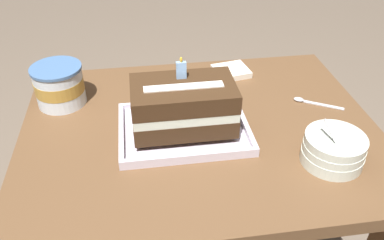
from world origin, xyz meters
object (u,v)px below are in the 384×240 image
(birthday_cake, at_px, (183,105))
(napkin_pile, at_px, (231,71))
(foil_tray, at_px, (184,130))
(bowl_stack, at_px, (333,149))
(ice_cream_tub, at_px, (59,85))
(serving_spoon_near_tray, at_px, (308,102))

(birthday_cake, height_order, napkin_pile, birthday_cake)
(foil_tray, xyz_separation_m, birthday_cake, (-0.00, 0.00, 0.08))
(bowl_stack, bearing_deg, ice_cream_tub, 151.61)
(birthday_cake, relative_size, ice_cream_tub, 1.81)
(ice_cream_tub, distance_m, napkin_pile, 0.52)
(serving_spoon_near_tray, bearing_deg, napkin_pile, 132.15)
(ice_cream_tub, height_order, napkin_pile, ice_cream_tub)
(foil_tray, distance_m, napkin_pile, 0.34)
(foil_tray, xyz_separation_m, serving_spoon_near_tray, (0.37, 0.09, -0.00))
(foil_tray, distance_m, ice_cream_tub, 0.38)
(ice_cream_tub, xyz_separation_m, serving_spoon_near_tray, (0.69, -0.10, -0.05))
(foil_tray, bearing_deg, serving_spoon_near_tray, 13.18)
(birthday_cake, xyz_separation_m, serving_spoon_near_tray, (0.37, 0.09, -0.08))
(bowl_stack, bearing_deg, birthday_cake, 153.73)
(birthday_cake, height_order, bowl_stack, birthday_cake)
(bowl_stack, bearing_deg, serving_spoon_near_tray, 80.04)
(serving_spoon_near_tray, bearing_deg, birthday_cake, -166.83)
(birthday_cake, bearing_deg, serving_spoon_near_tray, 13.17)
(foil_tray, xyz_separation_m, ice_cream_tub, (-0.32, 0.19, 0.05))
(ice_cream_tub, xyz_separation_m, napkin_pile, (0.51, 0.09, -0.05))
(bowl_stack, height_order, serving_spoon_near_tray, bowl_stack)
(birthday_cake, distance_m, serving_spoon_near_tray, 0.39)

